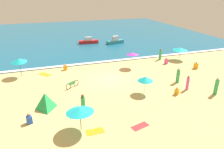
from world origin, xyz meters
TOP-DOWN VIEW (x-y plane):
  - ground_plane at (0.00, 0.00)m, footprint 60.00×60.00m
  - ocean_water at (0.00, 28.00)m, footprint 60.00×44.00m
  - wave_breaker_foam at (0.00, 6.30)m, footprint 57.00×0.70m
  - beach_umbrella_1 at (-4.99, -8.46)m, footprint 2.21×2.24m
  - beach_umbrella_2 at (12.45, 3.83)m, footprint 2.76×2.77m
  - beach_umbrella_3 at (2.40, -4.49)m, footprint 1.98×1.99m
  - beach_umbrella_4 at (4.18, 2.96)m, footprint 1.94×1.96m
  - beach_umbrella_5 at (-10.20, 4.26)m, footprint 2.07×2.10m
  - beach_tent at (-7.47, -4.30)m, footprint 1.50×1.87m
  - parked_bicycle at (-4.60, -0.87)m, footprint 1.54×1.08m
  - beachgoer_0 at (12.32, -0.14)m, footprint 0.54×0.54m
  - beachgoer_1 at (-8.82, -6.35)m, footprint 0.51×0.51m
  - beachgoer_2 at (-4.36, -6.09)m, footprint 0.51×0.51m
  - beachgoer_3 at (5.42, -5.80)m, footprint 0.53×0.53m
  - beachgoer_4 at (9.63, 4.77)m, footprint 0.43×0.43m
  - beachgoer_6 at (7.23, -3.28)m, footprint 0.53×0.53m
  - beachgoer_8 at (9.49, 2.78)m, footprint 0.46×0.46m
  - beachgoer_9 at (-4.76, 4.84)m, footprint 0.47×0.47m
  - beachgoer_11 at (9.22, -7.01)m, footprint 0.48×0.48m
  - beachgoer_12 at (7.11, -5.21)m, footprint 0.35×0.35m
  - beach_towel_0 at (-7.43, 4.00)m, footprint 1.76×1.80m
  - beach_towel_1 at (-4.04, -9.05)m, footprint 1.39×0.78m
  - beach_towel_2 at (-0.49, -9.54)m, footprint 1.59×0.99m
  - small_boat_0 at (6.28, 16.36)m, footprint 3.69×1.79m
  - small_boat_1 at (1.23, 18.06)m, footprint 3.88×1.10m

SIDE VIEW (x-z plane):
  - ground_plane at x=0.00m, z-range 0.00..0.00m
  - beach_towel_2 at x=-0.49m, z-range 0.00..0.01m
  - beach_towel_0 at x=-7.43m, z-range 0.00..0.01m
  - beach_towel_1 at x=-4.04m, z-range 0.00..0.01m
  - ocean_water at x=0.00m, z-range 0.00..0.10m
  - wave_breaker_foam at x=0.00m, z-range 0.10..0.11m
  - beachgoer_3 at x=5.42m, z-range -0.06..0.76m
  - beachgoer_9 at x=-4.76m, z-range -0.06..0.79m
  - beachgoer_1 at x=-8.82m, z-range -0.07..0.81m
  - parked_bicycle at x=-4.60m, z-range 0.00..0.76m
  - beachgoer_0 at x=12.32m, z-range -0.07..0.87m
  - beachgoer_8 at x=9.49m, z-range -0.06..0.89m
  - small_boat_1 at x=1.23m, z-range -0.12..1.16m
  - small_boat_0 at x=6.28m, z-range -0.16..1.32m
  - beach_tent at x=-7.47m, z-range 0.00..1.47m
  - beachgoer_12 at x=7.11m, z-range -0.04..1.59m
  - beachgoer_4 at x=9.63m, z-range -0.06..1.65m
  - beachgoer_2 at x=-4.36m, z-range -0.05..1.70m
  - beachgoer_6 at x=7.23m, z-range -0.06..1.73m
  - beachgoer_11 at x=9.22m, z-range -0.06..1.81m
  - beach_umbrella_3 at x=2.40m, z-range 0.69..2.55m
  - beach_umbrella_2 at x=12.45m, z-range 0.72..2.67m
  - beach_umbrella_1 at x=-4.99m, z-range 0.74..2.82m
  - beach_umbrella_4 at x=4.18m, z-range 0.87..3.08m
  - beach_umbrella_5 at x=-10.20m, z-range 0.90..3.31m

